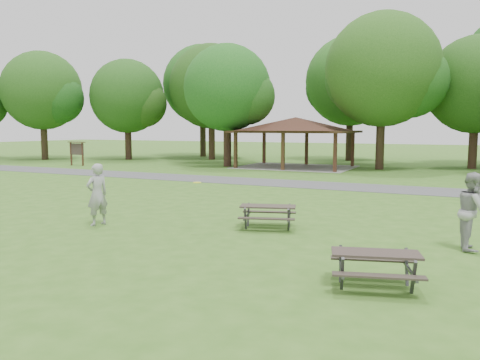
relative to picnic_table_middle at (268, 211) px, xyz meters
The scene contains 17 objects.
ground 3.97m from the picnic_table_middle, 126.05° to the right, with size 160.00×160.00×0.00m, color #36641C.
asphalt_path 11.08m from the picnic_table_middle, 102.08° to the left, with size 120.00×3.20×0.02m, color #47474A.
pavilion 21.90m from the picnic_table_middle, 106.87° to the left, with size 8.60×7.01×3.76m.
notice_board 26.80m from the picnic_table_middle, 146.41° to the left, with size 1.60×0.30×1.88m.
tree_row_a 36.06m from the picnic_table_middle, 148.06° to the left, with size 7.56×7.20×9.97m.
tree_row_b 32.64m from the picnic_table_middle, 136.11° to the left, with size 7.14×6.80×9.28m.
tree_row_c 31.10m from the picnic_table_middle, 122.11° to the left, with size 8.19×7.80×10.67m.
tree_row_d 22.98m from the picnic_table_middle, 120.14° to the left, with size 6.93×6.60×9.27m.
tree_row_e 22.73m from the picnic_table_middle, 90.56° to the left, with size 8.40×8.00×11.02m.
tree_row_f 26.53m from the picnic_table_middle, 77.17° to the left, with size 7.35×7.00×9.55m.
tree_deep_a 35.69m from the picnic_table_middle, 123.22° to the left, with size 8.40×8.00×11.38m.
tree_deep_b 30.81m from the picnic_table_middle, 98.04° to the left, with size 8.40×8.00×11.13m.
picnic_table_middle is the anchor object (origin of this frame).
picnic_table_far 5.46m from the picnic_table_middle, 46.09° to the right, with size 1.91×1.69×0.70m.
frisbee_in_flight 2.29m from the picnic_table_middle, 141.68° to the right, with size 0.28×0.28×0.02m.
frisbee_thrower 5.23m from the picnic_table_middle, 159.19° to the right, with size 0.69×0.45×1.90m, color #98989B.
frisbee_catcher 5.46m from the picnic_table_middle, ahead, with size 0.93×0.72×1.91m, color #9A9A9C.
Camera 1 is at (7.51, -9.50, 2.98)m, focal length 35.00 mm.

